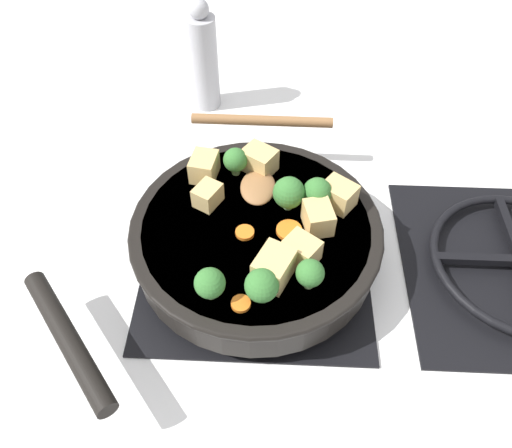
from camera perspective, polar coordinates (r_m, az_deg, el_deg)
name	(u,v)px	position (r m, az deg, el deg)	size (l,w,h in m)	color
ground_plane	(256,260)	(0.70, 0.00, -4.13)	(2.40, 2.40, 0.00)	white
front_burner_grate	(256,255)	(0.69, 0.00, -3.54)	(0.31, 0.31, 0.03)	black
skillet_pan	(254,236)	(0.66, -0.20, -1.39)	(0.42, 0.44, 0.05)	black
wooden_spoon	(261,148)	(0.74, 0.56, 8.63)	(0.19, 0.22, 0.02)	olive
tofu_cube_center_large	(338,195)	(0.66, 9.40, 3.31)	(0.04, 0.03, 0.03)	#DBB770
tofu_cube_near_handle	(208,195)	(0.66, -5.55, 3.30)	(0.04, 0.03, 0.03)	#DBB770
tofu_cube_east_chunk	(318,218)	(0.63, 7.11, 0.74)	(0.04, 0.03, 0.03)	#DBB770
tofu_cube_west_chunk	(259,160)	(0.70, 0.40, 7.30)	(0.04, 0.04, 0.04)	#DBB770
tofu_cube_back_piece	(204,167)	(0.70, -5.95, 6.52)	(0.04, 0.03, 0.03)	#DBB770
tofu_cube_front_piece	(274,267)	(0.58, 2.06, -4.95)	(0.05, 0.04, 0.04)	#DBB770
tofu_cube_mid_small	(302,250)	(0.60, 5.25, -2.98)	(0.04, 0.03, 0.03)	#DBB770
broccoli_floret_near_spoon	(262,286)	(0.56, 0.66, -7.06)	(0.04, 0.04, 0.05)	#709956
broccoli_floret_center_top	(317,192)	(0.65, 7.01, 3.62)	(0.04, 0.04, 0.05)	#709956
broccoli_floret_east_rim	(310,273)	(0.57, 6.19, -5.64)	(0.03, 0.03, 0.04)	#709956
broccoli_floret_west_rim	(235,160)	(0.69, -2.37, 7.29)	(0.03, 0.03, 0.04)	#709956
broccoli_floret_north_edge	(210,283)	(0.56, -5.30, -6.79)	(0.04, 0.04, 0.04)	#709956
broccoli_floret_south_cluster	(289,193)	(0.64, 3.77, 3.57)	(0.04, 0.04, 0.05)	#709956
carrot_slice_orange_thin	(289,230)	(0.63, 3.80, -0.73)	(0.03, 0.03, 0.01)	orange
carrot_slice_near_center	(277,255)	(0.61, 2.38, -3.51)	(0.03, 0.03, 0.01)	orange
carrot_slice_edge_slice	(245,232)	(0.63, -1.29, -0.98)	(0.02, 0.02, 0.01)	orange
carrot_slice_under_broccoli	(241,304)	(0.57, -1.74, -9.08)	(0.02, 0.02, 0.01)	orange
pepper_mill	(203,60)	(0.92, -6.03, 18.16)	(0.05, 0.05, 0.20)	#B2B2B7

